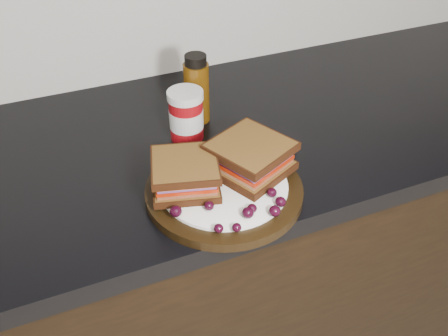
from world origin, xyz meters
The scene contains 27 objects.
base_cabinets centered at (0.00, 1.70, 0.43)m, with size 3.96×0.58×0.86m, color black.
countertop centered at (0.00, 1.70, 0.88)m, with size 3.98×0.60×0.04m, color black.
plate centered at (0.16, 1.51, 0.91)m, with size 0.28×0.28×0.02m, color black.
sandwich_left centered at (0.09, 1.53, 0.95)m, with size 0.11×0.11×0.05m, color brown, non-canonical shape.
sandwich_right centered at (0.22, 1.53, 0.95)m, with size 0.13×0.13×0.06m, color brown, non-canonical shape.
grape_0 centered at (0.05, 1.47, 0.93)m, with size 0.02×0.02×0.02m, color black.
grape_1 centered at (0.11, 1.46, 0.93)m, with size 0.02×0.02×0.02m, color black.
grape_2 centered at (0.10, 1.41, 0.93)m, with size 0.02×0.02×0.01m, color black.
grape_3 centered at (0.13, 1.40, 0.93)m, with size 0.02×0.02×0.01m, color black.
grape_4 centered at (0.16, 1.42, 0.93)m, with size 0.02×0.02×0.02m, color black.
grape_5 centered at (0.17, 1.43, 0.93)m, with size 0.02×0.02×0.02m, color black.
grape_6 centered at (0.20, 1.41, 0.93)m, with size 0.02×0.02×0.02m, color black.
grape_7 centered at (0.22, 1.42, 0.93)m, with size 0.02×0.02×0.02m, color black.
grape_8 centered at (0.22, 1.45, 0.93)m, with size 0.02×0.02×0.02m, color black.
grape_9 centered at (0.21, 1.48, 0.93)m, with size 0.02×0.02×0.02m, color black.
grape_10 centered at (0.25, 1.51, 0.93)m, with size 0.02×0.02×0.02m, color black.
grape_11 centered at (0.22, 1.53, 0.93)m, with size 0.02×0.02×0.02m, color black.
grape_12 centered at (0.22, 1.55, 0.93)m, with size 0.02×0.02×0.02m, color black.
grape_13 centered at (0.11, 1.58, 0.93)m, with size 0.02×0.02×0.02m, color black.
grape_14 centered at (0.09, 1.55, 0.93)m, with size 0.02×0.02×0.02m, color black.
grape_15 centered at (0.09, 1.52, 0.93)m, with size 0.02×0.02×0.02m, color black.
grape_16 centered at (0.08, 1.50, 0.93)m, with size 0.02×0.02×0.01m, color black.
grape_17 centered at (0.10, 1.55, 0.93)m, with size 0.02×0.02×0.02m, color black.
grape_18 centered at (0.07, 1.54, 0.93)m, with size 0.02×0.02×0.02m, color black.
grape_19 centered at (0.08, 1.52, 0.93)m, with size 0.02×0.02×0.02m, color black.
condiment_jar centered at (0.16, 1.71, 0.95)m, with size 0.07×0.07×0.11m, color maroon.
oil_bottle centered at (0.20, 1.77, 0.98)m, with size 0.05×0.05×0.15m, color #4A2B07.
Camera 1 is at (-0.10, 0.89, 1.48)m, focal length 40.00 mm.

